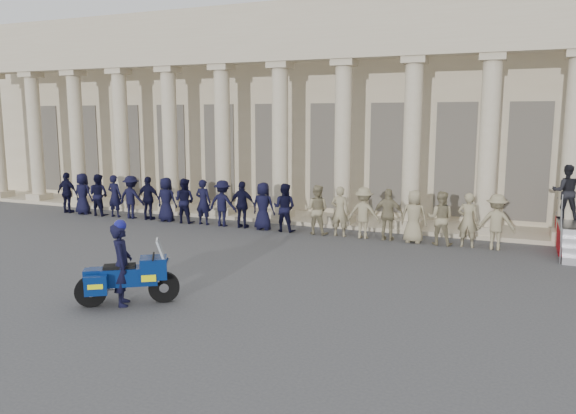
{
  "coord_description": "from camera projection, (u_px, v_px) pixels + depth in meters",
  "views": [
    {
      "loc": [
        7.72,
        -12.44,
        4.21
      ],
      "look_at": [
        1.41,
        2.41,
        1.6
      ],
      "focal_mm": 35.0,
      "sensor_mm": 36.0,
      "label": 1
    }
  ],
  "objects": [
    {
      "name": "ground",
      "position": [
        204.0,
        276.0,
        14.95
      ],
      "size": [
        90.0,
        90.0,
        0.0
      ],
      "primitive_type": "plane",
      "color": "#414144",
      "rests_on": "ground"
    },
    {
      "name": "building",
      "position": [
        359.0,
        110.0,
        27.63
      ],
      "size": [
        40.0,
        12.5,
        9.0
      ],
      "color": "#C1B191",
      "rests_on": "ground"
    },
    {
      "name": "officer_rank",
      "position": [
        250.0,
        205.0,
        21.19
      ],
      "size": [
        18.85,
        0.68,
        1.79
      ],
      "color": "black",
      "rests_on": "ground"
    },
    {
      "name": "motorcycle",
      "position": [
        128.0,
        277.0,
        12.62
      ],
      "size": [
        1.98,
        1.6,
        1.48
      ],
      "rotation": [
        0.0,
        0.0,
        0.6
      ],
      "color": "black",
      "rests_on": "ground"
    },
    {
      "name": "rider",
      "position": [
        122.0,
        263.0,
        12.54
      ],
      "size": [
        0.76,
        0.82,
        1.96
      ],
      "rotation": [
        0.0,
        0.0,
        2.17
      ],
      "color": "black",
      "rests_on": "ground"
    }
  ]
}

